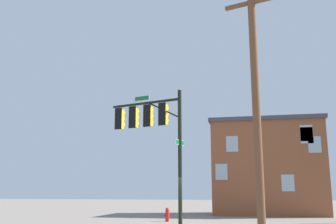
{
  "coord_description": "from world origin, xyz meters",
  "views": [
    {
      "loc": [
        -3.47,
        19.32,
        1.85
      ],
      "look_at": [
        0.58,
        0.19,
        5.86
      ],
      "focal_mm": 41.07,
      "sensor_mm": 36.0,
      "label": 1
    }
  ],
  "objects_px": {
    "brick_building": "(267,167)",
    "signal_pole_assembly": "(151,127)",
    "utility_pole": "(256,106)",
    "fire_hydrant": "(167,215)"
  },
  "relations": [
    {
      "from": "signal_pole_assembly",
      "to": "brick_building",
      "type": "bearing_deg",
      "value": -117.93
    },
    {
      "from": "signal_pole_assembly",
      "to": "brick_building",
      "type": "xyz_separation_m",
      "value": [
        -6.46,
        -12.19,
        -1.52
      ]
    },
    {
      "from": "utility_pole",
      "to": "brick_building",
      "type": "distance_m",
      "value": 20.06
    },
    {
      "from": "signal_pole_assembly",
      "to": "utility_pole",
      "type": "relative_size",
      "value": 0.83
    },
    {
      "from": "brick_building",
      "to": "signal_pole_assembly",
      "type": "bearing_deg",
      "value": 62.07
    },
    {
      "from": "utility_pole",
      "to": "signal_pole_assembly",
      "type": "bearing_deg",
      "value": -55.46
    },
    {
      "from": "fire_hydrant",
      "to": "brick_building",
      "type": "bearing_deg",
      "value": -127.47
    },
    {
      "from": "fire_hydrant",
      "to": "signal_pole_assembly",
      "type": "bearing_deg",
      "value": 89.2
    },
    {
      "from": "signal_pole_assembly",
      "to": "fire_hydrant",
      "type": "height_order",
      "value": "signal_pole_assembly"
    },
    {
      "from": "utility_pole",
      "to": "brick_building",
      "type": "xyz_separation_m",
      "value": [
        -1.07,
        -20.02,
        -0.73
      ]
    }
  ]
}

